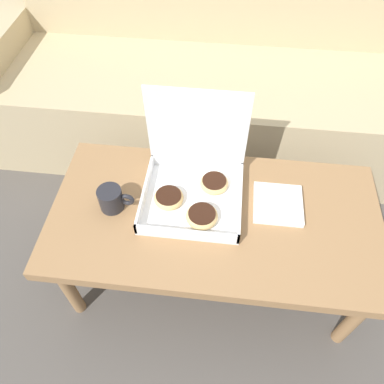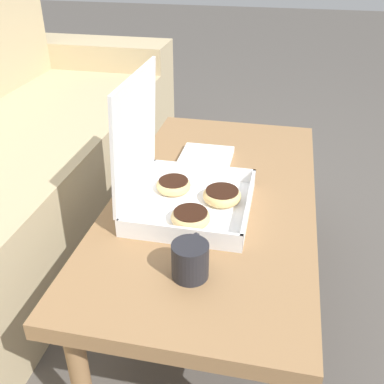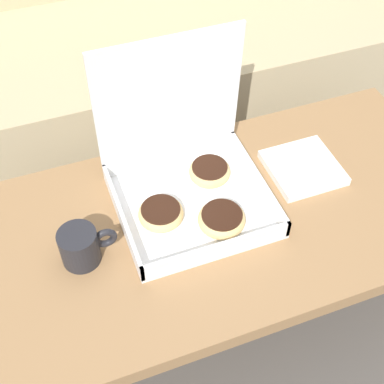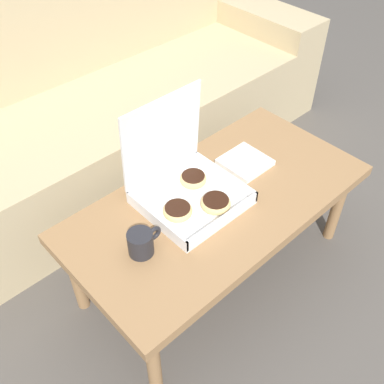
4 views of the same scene
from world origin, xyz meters
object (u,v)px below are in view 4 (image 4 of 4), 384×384
coffee_table (218,206)px  pastry_box (187,184)px  coffee_mug (141,243)px  couch (85,117)px

coffee_table → pastry_box: size_ratio=3.08×
pastry_box → coffee_mug: 0.27m
coffee_table → coffee_mug: 0.35m
couch → coffee_table: size_ratio=2.27×
couch → coffee_table: bearing=-90.0°
couch → pastry_box: size_ratio=7.01×
coffee_table → coffee_mug: size_ratio=9.17×
couch → pastry_box: (-0.08, -0.78, 0.15)m
coffee_table → pastry_box: 0.15m
coffee_table → pastry_box: bearing=134.7°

